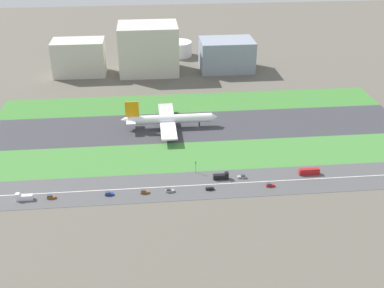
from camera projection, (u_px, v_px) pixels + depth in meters
ground_plane at (198, 126)px, 321.01m from camera, size 800.00×800.00×0.00m
runway at (198, 126)px, 320.99m from camera, size 280.00×46.00×0.10m
grass_median_north at (192, 103)px, 357.03m from camera, size 280.00×36.00×0.10m
grass_median_south at (205, 156)px, 284.94m from camera, size 280.00×36.00×0.10m
highway at (212, 184)px, 256.81m from camera, size 280.00×28.00×0.10m
highway_centerline at (212, 184)px, 256.78m from camera, size 266.00×0.50×0.01m
airliner at (168, 119)px, 316.35m from camera, size 65.00×56.00×19.70m
bus_0 at (309, 172)px, 265.20m from camera, size 11.60×2.50×3.50m
car_3 at (144, 192)px, 248.82m from camera, size 4.40×1.80×2.00m
car_1 at (109, 194)px, 247.21m from camera, size 4.40×1.80×2.00m
car_5 at (242, 176)px, 262.30m from camera, size 4.40×1.80×2.00m
car_2 at (170, 190)px, 249.97m from camera, size 4.40×1.80×2.00m
truck_0 at (24, 197)px, 243.12m from camera, size 8.40×2.50×4.00m
car_4 at (209, 188)px, 251.81m from camera, size 4.40×1.80×2.00m
car_0 at (270, 185)px, 254.67m from camera, size 4.40×1.80×2.00m
truck_1 at (221, 176)px, 260.95m from camera, size 8.40×2.50×4.00m
car_6 at (51, 197)px, 244.63m from camera, size 4.40×1.80×2.00m
traffic_light at (196, 166)px, 265.59m from camera, size 0.36×0.50×7.20m
terminal_building at (79, 58)px, 406.38m from camera, size 43.83×25.83×30.10m
hangar_building at (148, 49)px, 408.75m from camera, size 50.50×38.04×42.07m
office_tower at (227, 55)px, 418.22m from camera, size 46.58×32.75×27.04m
fuel_tank_west at (179, 49)px, 457.49m from camera, size 25.35×25.35×13.78m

